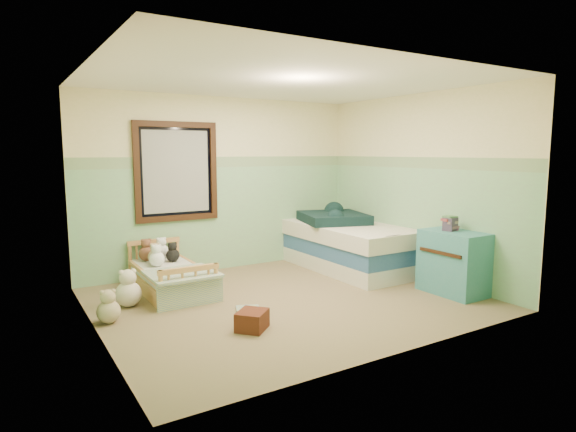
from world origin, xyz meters
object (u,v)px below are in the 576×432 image
plush_floor_tan (109,312)px  red_pillow (252,320)px  twin_bed_frame (348,261)px  dresser (453,263)px  plush_floor_cream (128,294)px  floor_book (248,309)px  toddler_bed_frame (171,284)px

plush_floor_tan → red_pillow: size_ratio=0.79×
plush_floor_tan → red_pillow: 1.48m
twin_bed_frame → plush_floor_tan: bearing=-171.4°
plush_floor_tan → dresser: 3.97m
plush_floor_cream → floor_book: plush_floor_cream is taller
plush_floor_tan → red_pillow: bearing=-38.6°
twin_bed_frame → floor_book: twin_bed_frame is taller
dresser → red_pillow: (-2.65, 0.21, -0.29)m
plush_floor_tan → twin_bed_frame: bearing=8.6°
twin_bed_frame → red_pillow: 2.76m
red_pillow → toddler_bed_frame: bearing=98.8°
floor_book → red_pillow: bearing=-88.9°
plush_floor_cream → twin_bed_frame: size_ratio=0.14×
plush_floor_cream → twin_bed_frame: 3.20m
toddler_bed_frame → twin_bed_frame: 2.62m
plush_floor_tan → dresser: size_ratio=0.31×
toddler_bed_frame → twin_bed_frame: (2.61, -0.24, 0.02)m
toddler_bed_frame → plush_floor_cream: bearing=-150.1°
floor_book → plush_floor_tan: bearing=-171.2°
dresser → plush_floor_cream: bearing=156.0°
plush_floor_tan → floor_book: size_ratio=0.93×
plush_floor_cream → dresser: 3.84m
twin_bed_frame → dresser: bearing=-79.7°
plush_floor_cream → floor_book: bearing=-36.3°
plush_floor_tan → dresser: (3.80, -1.13, 0.27)m
plush_floor_cream → twin_bed_frame: (3.20, 0.10, -0.03)m
twin_bed_frame → dresser: (0.30, -1.66, 0.27)m
plush_floor_tan → twin_bed_frame: (3.50, 0.53, -0.01)m
plush_floor_cream → red_pillow: plush_floor_cream is taller
toddler_bed_frame → red_pillow: (0.26, -1.69, 0.00)m
red_pillow → dresser: bearing=-4.5°
plush_floor_tan → twin_bed_frame: size_ratio=0.11×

